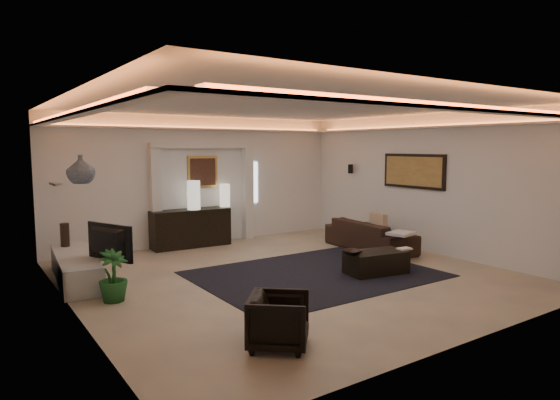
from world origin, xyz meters
TOP-DOWN VIEW (x-y plane):
  - floor at (0.00, 0.00)m, footprint 7.00×7.00m
  - ceiling at (0.00, 0.00)m, footprint 7.00×7.00m
  - wall_back at (0.00, 3.50)m, footprint 7.00×0.00m
  - wall_front at (0.00, -3.50)m, footprint 7.00×0.00m
  - wall_left at (-3.50, 0.00)m, footprint 0.00×7.00m
  - wall_right at (3.50, 0.00)m, footprint 0.00×7.00m
  - cove_soffit at (0.00, 0.00)m, footprint 7.00×7.00m
  - daylight_slit at (1.35, 3.48)m, footprint 0.25×0.03m
  - area_rug at (0.40, -0.20)m, footprint 4.00×3.00m
  - pilaster_left at (-1.15, 3.40)m, footprint 0.22×0.20m
  - pilaster_right at (1.15, 3.40)m, footprint 0.22×0.20m
  - alcove_header at (0.00, 3.40)m, footprint 2.52×0.20m
  - painting_frame at (0.00, 3.47)m, footprint 0.74×0.04m
  - painting_canvas at (0.00, 3.44)m, footprint 0.62×0.02m
  - art_panel_frame at (3.47, 0.30)m, footprint 0.04×1.64m
  - art_panel_gold at (3.44, 0.30)m, footprint 0.02×1.50m
  - wall_sconce at (3.38, 2.20)m, footprint 0.12×0.12m
  - wall_niche at (-3.44, 1.40)m, footprint 0.10×0.55m
  - console at (-0.43, 3.25)m, footprint 1.77×0.62m
  - lamp_left at (-0.36, 3.18)m, footprint 0.38×0.38m
  - lamp_right at (0.45, 3.25)m, footprint 0.30×0.30m
  - media_ledge at (-3.15, 1.71)m, footprint 0.78×2.37m
  - tv at (-2.86, 0.96)m, footprint 0.98×0.52m
  - figurine at (-3.15, 2.52)m, footprint 0.18×0.18m
  - ginger_jar at (-3.15, 0.99)m, footprint 0.48×0.48m
  - plant at (-2.93, 0.27)m, footprint 0.52×0.52m
  - sofa at (2.66, 0.76)m, footprint 2.22×1.00m
  - throw_blanket at (2.39, -0.36)m, footprint 0.57×0.51m
  - throw_pillow at (2.89, 0.74)m, footprint 0.17×0.46m
  - coffee_table at (1.32, -0.76)m, footprint 1.13×0.73m
  - bowl at (0.79, -0.72)m, footprint 0.33×0.33m
  - magazine at (1.84, -0.93)m, footprint 0.26×0.20m
  - armchair at (-1.85, -2.40)m, footprint 0.92×0.92m

SIDE VIEW (x-z plane):
  - floor at x=0.00m, z-range 0.00..0.00m
  - area_rug at x=0.40m, z-range 0.00..0.01m
  - coffee_table at x=1.32m, z-range 0.01..0.40m
  - media_ledge at x=-3.15m, z-range 0.01..0.44m
  - armchair at x=-1.85m, z-range 0.00..0.60m
  - sofa at x=2.66m, z-range 0.00..0.63m
  - plant at x=-2.93m, z-range 0.00..0.75m
  - console at x=-0.43m, z-range -0.04..0.84m
  - magazine at x=1.84m, z-range 0.41..0.44m
  - bowl at x=0.79m, z-range 0.41..0.49m
  - throw_blanket at x=2.39m, z-range 0.52..0.58m
  - throw_pillow at x=2.89m, z-range 0.33..0.77m
  - figurine at x=-3.15m, z-range 0.43..0.85m
  - tv at x=-2.86m, z-range 0.45..1.03m
  - lamp_left at x=-0.36m, z-range 0.77..1.41m
  - lamp_right at x=0.45m, z-range 0.83..1.35m
  - pilaster_left at x=-1.15m, z-range 0.00..2.20m
  - pilaster_right at x=1.15m, z-range 0.00..2.20m
  - daylight_slit at x=1.35m, z-range 0.85..1.85m
  - wall_back at x=0.00m, z-range -2.05..4.95m
  - wall_front at x=0.00m, z-range -2.05..4.95m
  - wall_left at x=-3.50m, z-range -2.05..4.95m
  - wall_right at x=3.50m, z-range -2.05..4.95m
  - painting_frame at x=0.00m, z-range 1.28..2.02m
  - painting_canvas at x=0.00m, z-range 1.34..1.96m
  - wall_niche at x=-3.44m, z-range 1.63..1.67m
  - wall_sconce at x=3.38m, z-range 1.57..1.79m
  - art_panel_gold at x=3.44m, z-range 1.39..2.01m
  - art_panel_frame at x=3.47m, z-range 1.33..2.07m
  - ginger_jar at x=-3.15m, z-range 1.67..2.10m
  - alcove_header at x=0.00m, z-range 2.19..2.31m
  - cove_soffit at x=0.00m, z-range 2.60..2.64m
  - ceiling at x=0.00m, z-range 2.90..2.90m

